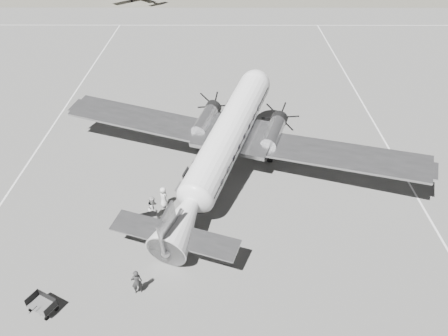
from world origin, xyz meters
TOP-DOWN VIEW (x-y plane):
  - ground at (0.00, 0.00)m, footprint 260.00×260.00m
  - taxi_line_right at (12.00, 0.00)m, footprint 0.15×80.00m
  - taxi_line_left at (-18.00, 10.00)m, footprint 0.15×60.00m
  - taxi_line_horizon at (0.00, 40.00)m, footprint 90.00×0.15m
  - dc3_airliner at (-2.07, 0.73)m, footprint 34.87×29.42m
  - baggage_cart_near at (-7.17, -5.25)m, footprint 2.15×1.85m
  - baggage_cart_far at (-11.81, -11.69)m, footprint 1.89×1.70m
  - ground_crew at (-6.89, -10.43)m, footprint 0.70×0.56m
  - ramp_agent at (-6.80, -4.23)m, footprint 0.94×1.09m
  - passenger at (-6.30, -2.84)m, footprint 0.72×0.90m

SIDE VIEW (x-z plane):
  - ground at x=0.00m, z-range 0.00..0.00m
  - taxi_line_right at x=12.00m, z-range 0.00..0.01m
  - taxi_line_left at x=-18.00m, z-range 0.00..0.01m
  - taxi_line_horizon at x=0.00m, z-range 0.00..0.01m
  - baggage_cart_far at x=-11.81m, z-range 0.00..0.88m
  - baggage_cart_near at x=-7.17m, z-range 0.00..1.02m
  - passenger at x=-6.30m, z-range 0.00..1.60m
  - ground_crew at x=-6.89m, z-range 0.00..1.68m
  - ramp_agent at x=-6.80m, z-range 0.00..1.92m
  - dc3_airliner at x=-2.07m, z-range 0.00..5.65m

